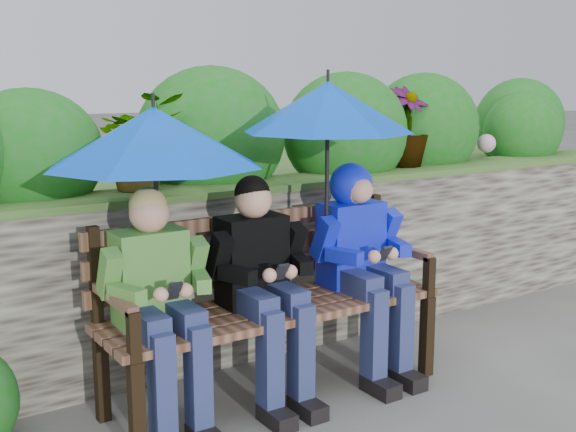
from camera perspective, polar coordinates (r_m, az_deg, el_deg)
ground at (r=3.88m, az=0.83°, el=-14.15°), size 60.00×60.00×0.00m
garden_backdrop at (r=4.95m, az=-10.57°, el=-0.80°), size 8.01×2.88×1.81m
park_bench at (r=3.78m, az=-1.67°, el=-5.98°), size 1.82×0.53×0.96m
boy_left at (r=3.40m, az=-10.16°, el=-6.30°), size 0.50×0.58×1.15m
boy_middle at (r=3.63m, az=-2.04°, el=-4.90°), size 0.51×0.59×1.16m
boy_right at (r=3.99m, az=5.81°, el=-2.74°), size 0.52×0.63×1.18m
umbrella_left at (r=3.33m, az=-10.52°, el=6.16°), size 1.01×1.01×0.86m
umbrella_right at (r=3.80m, az=3.15°, el=8.58°), size 0.91×0.91×0.95m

